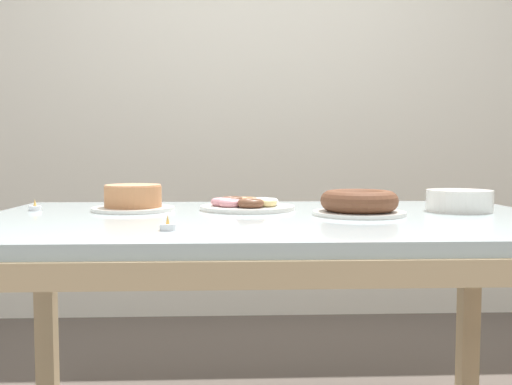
{
  "coord_description": "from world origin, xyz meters",
  "views": [
    {
      "loc": [
        -0.11,
        -1.71,
        0.97
      ],
      "look_at": [
        -0.03,
        0.16,
        0.84
      ],
      "focal_mm": 40.0,
      "sensor_mm": 36.0,
      "label": 1
    }
  ],
  "objects_px": {
    "plate_stack": "(459,201)",
    "tealight_left_edge": "(440,203)",
    "cake_golden_bundt": "(359,203)",
    "tealight_right_edge": "(35,208)",
    "pastry_platter": "(247,205)",
    "cake_chocolate_round": "(133,199)",
    "tealight_near_front": "(168,226)"
  },
  "relations": [
    {
      "from": "plate_stack",
      "to": "tealight_right_edge",
      "type": "bearing_deg",
      "value": 176.6
    },
    {
      "from": "cake_golden_bundt",
      "to": "tealight_right_edge",
      "type": "xyz_separation_m",
      "value": [
        -1.04,
        0.18,
        -0.03
      ]
    },
    {
      "from": "tealight_near_front",
      "to": "tealight_right_edge",
      "type": "distance_m",
      "value": 0.7
    },
    {
      "from": "cake_golden_bundt",
      "to": "tealight_right_edge",
      "type": "relative_size",
      "value": 7.09
    },
    {
      "from": "cake_golden_bundt",
      "to": "tealight_left_edge",
      "type": "height_order",
      "value": "cake_golden_bundt"
    },
    {
      "from": "cake_chocolate_round",
      "to": "pastry_platter",
      "type": "height_order",
      "value": "cake_chocolate_round"
    },
    {
      "from": "tealight_left_edge",
      "to": "cake_chocolate_round",
      "type": "bearing_deg",
      "value": -173.9
    },
    {
      "from": "cake_chocolate_round",
      "to": "cake_golden_bundt",
      "type": "height_order",
      "value": "cake_chocolate_round"
    },
    {
      "from": "plate_stack",
      "to": "tealight_left_edge",
      "type": "height_order",
      "value": "plate_stack"
    },
    {
      "from": "cake_chocolate_round",
      "to": "tealight_right_edge",
      "type": "distance_m",
      "value": 0.33
    },
    {
      "from": "tealight_right_edge",
      "to": "tealight_left_edge",
      "type": "bearing_deg",
      "value": 4.14
    },
    {
      "from": "pastry_platter",
      "to": "cake_golden_bundt",
      "type": "bearing_deg",
      "value": -27.86
    },
    {
      "from": "pastry_platter",
      "to": "tealight_left_edge",
      "type": "height_order",
      "value": "pastry_platter"
    },
    {
      "from": "pastry_platter",
      "to": "tealight_left_edge",
      "type": "bearing_deg",
      "value": 8.35
    },
    {
      "from": "pastry_platter",
      "to": "tealight_left_edge",
      "type": "xyz_separation_m",
      "value": [
        0.7,
        0.1,
        -0.01
      ]
    },
    {
      "from": "cake_golden_bundt",
      "to": "tealight_right_edge",
      "type": "distance_m",
      "value": 1.05
    },
    {
      "from": "cake_golden_bundt",
      "to": "pastry_platter",
      "type": "distance_m",
      "value": 0.38
    },
    {
      "from": "cake_chocolate_round",
      "to": "tealight_left_edge",
      "type": "height_order",
      "value": "cake_chocolate_round"
    },
    {
      "from": "pastry_platter",
      "to": "plate_stack",
      "type": "distance_m",
      "value": 0.69
    },
    {
      "from": "pastry_platter",
      "to": "plate_stack",
      "type": "height_order",
      "value": "plate_stack"
    },
    {
      "from": "tealight_near_front",
      "to": "tealight_right_edge",
      "type": "relative_size",
      "value": 1.0
    },
    {
      "from": "cake_golden_bundt",
      "to": "tealight_near_front",
      "type": "height_order",
      "value": "cake_golden_bundt"
    },
    {
      "from": "plate_stack",
      "to": "tealight_near_front",
      "type": "bearing_deg",
      "value": -154.8
    },
    {
      "from": "plate_stack",
      "to": "tealight_right_edge",
      "type": "xyz_separation_m",
      "value": [
        -1.39,
        0.08,
        -0.02
      ]
    },
    {
      "from": "tealight_right_edge",
      "to": "cake_golden_bundt",
      "type": "bearing_deg",
      "value": -9.83
    },
    {
      "from": "tealight_left_edge",
      "to": "cake_golden_bundt",
      "type": "bearing_deg",
      "value": -141.78
    },
    {
      "from": "tealight_right_edge",
      "to": "cake_chocolate_round",
      "type": "bearing_deg",
      "value": -2.37
    },
    {
      "from": "cake_chocolate_round",
      "to": "tealight_left_edge",
      "type": "bearing_deg",
      "value": 6.1
    },
    {
      "from": "tealight_near_front",
      "to": "tealight_right_edge",
      "type": "bearing_deg",
      "value": 134.24
    },
    {
      "from": "cake_golden_bundt",
      "to": "pastry_platter",
      "type": "xyz_separation_m",
      "value": [
        -0.34,
        0.18,
        -0.02
      ]
    },
    {
      "from": "plate_stack",
      "to": "tealight_left_edge",
      "type": "relative_size",
      "value": 5.25
    },
    {
      "from": "cake_golden_bundt",
      "to": "tealight_left_edge",
      "type": "bearing_deg",
      "value": 38.22
    }
  ]
}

